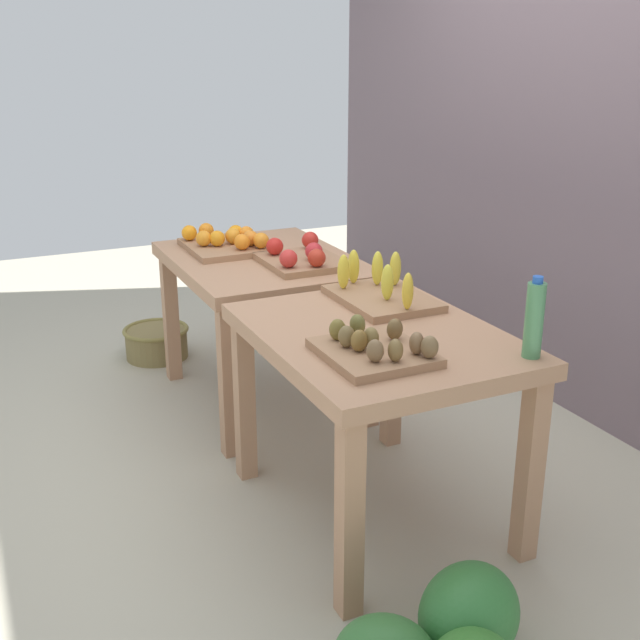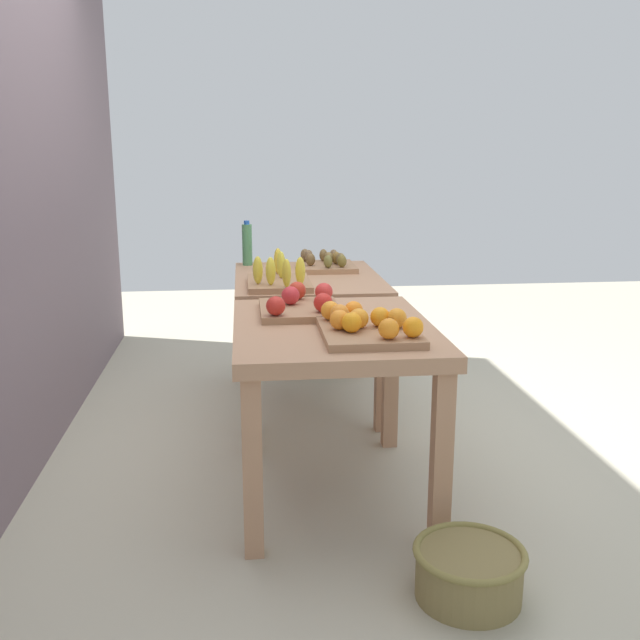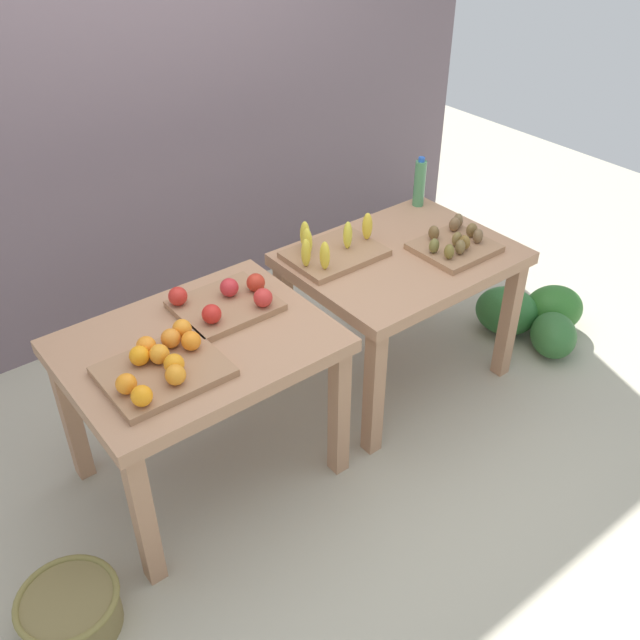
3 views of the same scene
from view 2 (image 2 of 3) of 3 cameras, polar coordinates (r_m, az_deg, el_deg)
name	(u,v)px [view 2 (image 2 of 3)]	position (r m, az deg, el deg)	size (l,w,h in m)	color
ground_plane	(318,440)	(3.69, -0.13, -9.40)	(8.00, 8.00, 0.00)	#AFA892
back_wall	(10,132)	(3.53, -23.19, 13.47)	(4.40, 0.12, 3.00)	slate
display_table_left	(333,350)	(2.96, 1.00, -2.35)	(1.04, 0.80, 0.74)	tan
display_table_right	(308,295)	(4.04, -0.97, 1.97)	(1.04, 0.80, 0.74)	tan
orange_bin	(367,326)	(2.74, 3.70, -0.45)	(0.44, 0.36, 0.11)	#A17552
apple_bin	(301,305)	(3.12, -1.52, 1.19)	(0.40, 0.35, 0.11)	#A17552
banana_crate	(279,279)	(3.72, -3.24, 3.25)	(0.45, 0.32, 0.17)	#A17552
kiwi_bin	(326,264)	(4.24, 0.51, 4.46)	(0.36, 0.32, 0.10)	#A17552
water_bottle	(247,244)	(4.41, -5.75, 5.95)	(0.06, 0.06, 0.27)	#4C8C59
watermelon_pile	(331,340)	(5.01, 0.84, -1.57)	(0.66, 0.71, 0.28)	#307129
wicker_basket	(469,571)	(2.54, 11.63, -18.80)	(0.37, 0.37, 0.18)	olive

